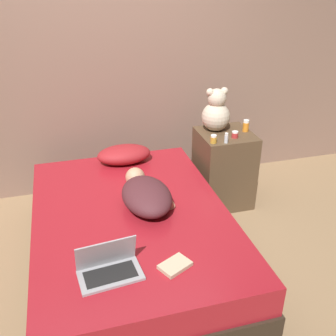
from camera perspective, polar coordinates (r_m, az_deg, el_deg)
name	(u,v)px	position (r m, az deg, el deg)	size (l,w,h in m)	color
ground_plane	(133,261)	(3.07, -5.06, -13.29)	(12.00, 12.00, 0.00)	#937551
wall_back	(100,54)	(3.64, -9.90, 16.01)	(8.00, 0.06, 2.60)	#846656
bed	(132,238)	(2.93, -5.24, -10.02)	(1.37, 1.95, 0.45)	#2D2319
nightstand	(224,168)	(3.62, 8.07, -0.02)	(0.46, 0.47, 0.69)	brown
pillow	(124,154)	(3.45, -6.40, 1.97)	(0.47, 0.28, 0.16)	maroon
person_lying	(146,194)	(2.82, -3.23, -3.79)	(0.37, 0.67, 0.19)	#4C2328
laptop	(109,267)	(2.29, -8.58, -14.01)	(0.37, 0.24, 0.21)	#9E9EA3
teddy_bear	(216,112)	(3.48, 6.98, 8.04)	(0.25, 0.25, 0.38)	beige
bottle_red	(235,135)	(3.39, 9.69, 4.81)	(0.06, 0.06, 0.06)	#B72D2D
bottle_amber	(214,139)	(3.26, 6.63, 4.20)	(0.05, 0.05, 0.07)	gold
bottle_orange	(246,126)	(3.54, 11.23, 6.03)	(0.05, 0.05, 0.10)	orange
bottle_clear	(226,138)	(3.27, 8.46, 4.32)	(0.03, 0.03, 0.09)	silver
book	(175,265)	(2.33, 1.03, -13.95)	(0.21, 0.19, 0.02)	#C6B793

